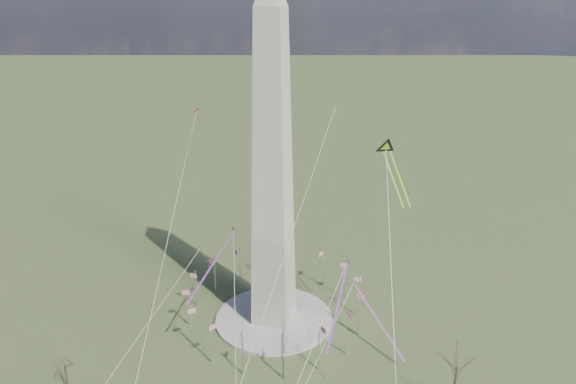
# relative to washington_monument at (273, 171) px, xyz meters

# --- Properties ---
(ground) EXTENTS (2000.00, 2000.00, 0.00)m
(ground) POSITION_rel_washington_monument_xyz_m (0.00, 0.00, -47.95)
(ground) COLOR #3E562B
(ground) RESTS_ON ground
(plaza) EXTENTS (36.00, 36.00, 0.80)m
(plaza) POSITION_rel_washington_monument_xyz_m (0.00, 0.00, -47.55)
(plaza) COLOR #BBB5AB
(plaza) RESTS_ON ground
(washington_monument) EXTENTS (15.56, 15.56, 100.00)m
(washington_monument) POSITION_rel_washington_monument_xyz_m (0.00, 0.00, 0.00)
(washington_monument) COLOR beige
(washington_monument) RESTS_ON plaza
(flagpole_ring) EXTENTS (54.40, 54.40, 13.00)m
(flagpole_ring) POSITION_rel_washington_monument_xyz_m (-0.00, -0.00, -40.68)
(flagpole_ring) COLOR white
(flagpole_ring) RESTS_ON ground
(tree_near) EXTENTS (9.84, 9.84, 17.22)m
(tree_near) POSITION_rel_washington_monument_xyz_m (52.41, -22.16, -35.67)
(tree_near) COLOR #45382A
(tree_near) RESTS_ON ground
(tree_far) EXTENTS (6.35, 6.35, 11.11)m
(tree_far) POSITION_rel_washington_monument_xyz_m (-40.07, -43.99, -40.05)
(tree_far) COLOR #45382A
(tree_far) RESTS_ON ground
(kite_delta_black) EXTENTS (12.35, 17.49, 14.72)m
(kite_delta_black) POSITION_rel_washington_monument_xyz_m (29.86, 10.62, 5.34)
(kite_delta_black) COLOR black
(kite_delta_black) RESTS_ON ground
(kite_diamond_purple) EXTENTS (2.28, 3.53, 10.80)m
(kite_diamond_purple) POSITION_rel_washington_monument_xyz_m (-26.66, 8.34, -30.73)
(kite_diamond_purple) COLOR #371663
(kite_diamond_purple) RESTS_ON ground
(kite_streamer_left) EXTENTS (1.93, 20.52, 14.09)m
(kite_streamer_left) POSITION_rel_washington_monument_xyz_m (24.03, -21.14, -22.20)
(kite_streamer_left) COLOR red
(kite_streamer_left) RESTS_ON ground
(kite_streamer_mid) EXTENTS (6.83, 21.05, 14.74)m
(kite_streamer_mid) POSITION_rel_washington_monument_xyz_m (-12.70, -10.77, -22.45)
(kite_streamer_mid) COLOR red
(kite_streamer_mid) RESTS_ON ground
(kite_streamer_right) EXTENTS (17.46, 14.71, 14.81)m
(kite_streamer_right) POSITION_rel_washington_monument_xyz_m (29.57, -2.87, -36.85)
(kite_streamer_right) COLOR red
(kite_streamer_right) RESTS_ON ground
(kite_small_red) EXTENTS (1.54, 2.31, 4.94)m
(kite_small_red) POSITION_rel_washington_monument_xyz_m (-38.61, 32.75, 8.33)
(kite_small_red) COLOR red
(kite_small_red) RESTS_ON ground
(kite_small_white) EXTENTS (1.40, 2.08, 4.43)m
(kite_small_white) POSITION_rel_washington_monument_xyz_m (7.40, 48.49, 9.42)
(kite_small_white) COLOR silver
(kite_small_white) RESTS_ON ground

